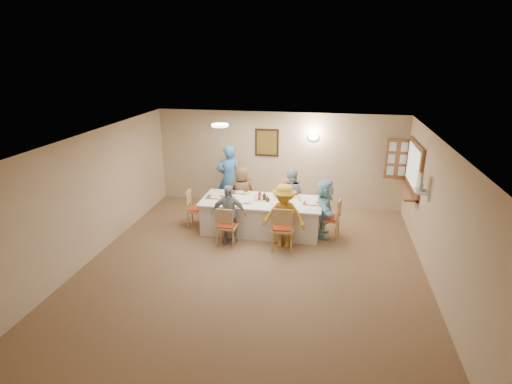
% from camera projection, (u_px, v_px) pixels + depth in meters
% --- Properties ---
extents(ground, '(7.00, 7.00, 0.00)m').
position_uv_depth(ground, '(253.00, 267.00, 7.74)').
color(ground, '#836045').
extents(room_walls, '(7.00, 7.00, 7.00)m').
position_uv_depth(room_walls, '(253.00, 194.00, 7.24)').
color(room_walls, tan).
rests_on(room_walls, ground).
extents(wall_picture, '(0.62, 0.05, 0.72)m').
position_uv_depth(wall_picture, '(267.00, 143.00, 10.44)').
color(wall_picture, black).
rests_on(wall_picture, room_walls).
extents(wall_sconce, '(0.26, 0.09, 0.18)m').
position_uv_depth(wall_sconce, '(313.00, 137.00, 10.14)').
color(wall_sconce, white).
rests_on(wall_sconce, room_walls).
extents(ceiling_light, '(0.36, 0.36, 0.05)m').
position_uv_depth(ceiling_light, '(220.00, 125.00, 8.48)').
color(ceiling_light, white).
rests_on(ceiling_light, room_walls).
extents(serving_hatch, '(0.06, 1.50, 1.15)m').
position_uv_depth(serving_hatch, '(414.00, 168.00, 8.90)').
color(serving_hatch, brown).
rests_on(serving_hatch, room_walls).
extents(hatch_sill, '(0.30, 1.50, 0.05)m').
position_uv_depth(hatch_sill, '(406.00, 190.00, 9.10)').
color(hatch_sill, brown).
rests_on(hatch_sill, room_walls).
extents(shutter_door, '(0.55, 0.04, 1.00)m').
position_uv_depth(shutter_door, '(397.00, 159.00, 9.65)').
color(shutter_door, brown).
rests_on(shutter_door, room_walls).
extents(fan_shelf, '(0.22, 0.36, 0.03)m').
position_uv_depth(fan_shelf, '(422.00, 192.00, 7.70)').
color(fan_shelf, white).
rests_on(fan_shelf, room_walls).
extents(desk_fan, '(0.30, 0.30, 0.28)m').
position_uv_depth(desk_fan, '(421.00, 184.00, 7.66)').
color(desk_fan, '#A5A5A8').
rests_on(desk_fan, fan_shelf).
extents(dining_table, '(2.73, 1.15, 0.76)m').
position_uv_depth(dining_table, '(261.00, 216.00, 9.18)').
color(dining_table, white).
rests_on(dining_table, ground).
extents(chair_back_left, '(0.55, 0.55, 0.96)m').
position_uv_depth(chair_back_left, '(243.00, 198.00, 10.00)').
color(chair_back_left, tan).
rests_on(chair_back_left, ground).
extents(chair_back_right, '(0.50, 0.50, 0.97)m').
position_uv_depth(chair_back_right, '(291.00, 201.00, 9.79)').
color(chair_back_right, tan).
rests_on(chair_back_right, ground).
extents(chair_front_left, '(0.45, 0.45, 0.90)m').
position_uv_depth(chair_front_left, '(227.00, 225.00, 8.53)').
color(chair_front_left, tan).
rests_on(chair_front_left, ground).
extents(chair_front_right, '(0.48, 0.48, 1.00)m').
position_uv_depth(chair_front_right, '(283.00, 227.00, 8.30)').
color(chair_front_right, tan).
rests_on(chair_front_right, ground).
extents(chair_left_end, '(0.46, 0.46, 0.89)m').
position_uv_depth(chair_left_end, '(197.00, 209.00, 9.43)').
color(chair_left_end, tan).
rests_on(chair_left_end, ground).
extents(chair_right_end, '(0.51, 0.51, 0.93)m').
position_uv_depth(chair_right_end, '(330.00, 217.00, 8.89)').
color(chair_right_end, tan).
rests_on(chair_right_end, ground).
extents(diner_back_left, '(0.81, 0.67, 1.33)m').
position_uv_depth(diner_back_left, '(242.00, 193.00, 9.82)').
color(diner_back_left, brown).
rests_on(diner_back_left, ground).
extents(diner_back_right, '(0.66, 0.51, 1.35)m').
position_uv_depth(diner_back_right, '(291.00, 196.00, 9.61)').
color(diner_back_right, '#9FA6B5').
rests_on(diner_back_right, ground).
extents(diner_front_left, '(0.85, 0.52, 1.31)m').
position_uv_depth(diner_front_left, '(228.00, 214.00, 8.57)').
color(diner_front_left, '#9A9CA3').
rests_on(diner_front_left, ground).
extents(diner_front_right, '(1.02, 0.71, 1.41)m').
position_uv_depth(diner_front_right, '(284.00, 216.00, 8.34)').
color(diner_front_right, gold).
rests_on(diner_front_right, ground).
extents(diner_right_end, '(1.27, 0.48, 1.34)m').
position_uv_depth(diner_right_end, '(324.00, 208.00, 8.84)').
color(diner_right_end, '#8FCADE').
rests_on(diner_right_end, ground).
extents(caregiver, '(0.94, 0.88, 1.73)m').
position_uv_depth(caregiver, '(229.00, 178.00, 10.27)').
color(caregiver, teal).
rests_on(caregiver, ground).
extents(placemat_fl, '(0.34, 0.25, 0.01)m').
position_uv_depth(placemat_fl, '(231.00, 205.00, 8.77)').
color(placemat_fl, '#472B19').
rests_on(placemat_fl, dining_table).
extents(plate_fl, '(0.26, 0.26, 0.02)m').
position_uv_depth(plate_fl, '(231.00, 205.00, 8.77)').
color(plate_fl, white).
rests_on(plate_fl, dining_table).
extents(napkin_fl, '(0.14, 0.14, 0.01)m').
position_uv_depth(napkin_fl, '(239.00, 206.00, 8.69)').
color(napkin_fl, yellow).
rests_on(napkin_fl, dining_table).
extents(placemat_fr, '(0.35, 0.26, 0.01)m').
position_uv_depth(placemat_fr, '(285.00, 209.00, 8.56)').
color(placemat_fr, '#472B19').
rests_on(placemat_fr, dining_table).
extents(plate_fr, '(0.22, 0.22, 0.01)m').
position_uv_depth(plate_fr, '(285.00, 208.00, 8.56)').
color(plate_fr, white).
rests_on(plate_fr, dining_table).
extents(napkin_fr, '(0.13, 0.13, 0.01)m').
position_uv_depth(napkin_fr, '(294.00, 210.00, 8.48)').
color(napkin_fr, yellow).
rests_on(napkin_fr, dining_table).
extents(placemat_bl, '(0.36, 0.27, 0.01)m').
position_uv_depth(placemat_bl, '(240.00, 193.00, 9.55)').
color(placemat_bl, '#472B19').
rests_on(placemat_bl, dining_table).
extents(plate_bl, '(0.22, 0.22, 0.01)m').
position_uv_depth(plate_bl, '(240.00, 192.00, 9.55)').
color(plate_bl, white).
rests_on(plate_bl, dining_table).
extents(napkin_bl, '(0.14, 0.14, 0.01)m').
position_uv_depth(napkin_bl, '(247.00, 193.00, 9.47)').
color(napkin_bl, yellow).
rests_on(napkin_bl, dining_table).
extents(placemat_br, '(0.34, 0.26, 0.01)m').
position_uv_depth(placemat_br, '(290.00, 196.00, 9.34)').
color(placemat_br, '#472B19').
rests_on(placemat_br, dining_table).
extents(plate_br, '(0.23, 0.23, 0.01)m').
position_uv_depth(plate_br, '(290.00, 195.00, 9.34)').
color(plate_br, white).
rests_on(plate_br, dining_table).
extents(napkin_br, '(0.14, 0.14, 0.01)m').
position_uv_depth(napkin_br, '(297.00, 197.00, 9.26)').
color(napkin_br, yellow).
rests_on(napkin_br, dining_table).
extents(placemat_le, '(0.38, 0.28, 0.01)m').
position_uv_depth(placemat_le, '(215.00, 197.00, 9.25)').
color(placemat_le, '#472B19').
rests_on(placemat_le, dining_table).
extents(plate_le, '(0.23, 0.23, 0.01)m').
position_uv_depth(plate_le, '(215.00, 197.00, 9.25)').
color(plate_le, white).
rests_on(plate_le, dining_table).
extents(napkin_le, '(0.14, 0.14, 0.01)m').
position_uv_depth(napkin_le, '(222.00, 198.00, 9.17)').
color(napkin_le, yellow).
rests_on(napkin_le, dining_table).
extents(placemat_re, '(0.34, 0.25, 0.01)m').
position_uv_depth(placemat_re, '(311.00, 204.00, 8.86)').
color(placemat_re, '#472B19').
rests_on(placemat_re, dining_table).
extents(plate_re, '(0.23, 0.23, 0.01)m').
position_uv_depth(plate_re, '(311.00, 203.00, 8.86)').
color(plate_re, white).
rests_on(plate_re, dining_table).
extents(napkin_re, '(0.14, 0.14, 0.01)m').
position_uv_depth(napkin_re, '(319.00, 205.00, 8.78)').
color(napkin_re, yellow).
rests_on(napkin_re, dining_table).
extents(teacup_a, '(0.13, 0.13, 0.10)m').
position_uv_depth(teacup_a, '(225.00, 201.00, 8.88)').
color(teacup_a, white).
rests_on(teacup_a, dining_table).
extents(teacup_b, '(0.17, 0.17, 0.09)m').
position_uv_depth(teacup_b, '(282.00, 192.00, 9.44)').
color(teacup_b, white).
rests_on(teacup_b, dining_table).
extents(bowl_a, '(0.34, 0.34, 0.05)m').
position_uv_depth(bowl_a, '(247.00, 202.00, 8.90)').
color(bowl_a, white).
rests_on(bowl_a, dining_table).
extents(bowl_b, '(0.25, 0.25, 0.07)m').
position_uv_depth(bowl_b, '(278.00, 197.00, 9.19)').
color(bowl_b, white).
rests_on(bowl_b, dining_table).
extents(condiment_ketchup, '(0.16, 0.16, 0.25)m').
position_uv_depth(condiment_ketchup, '(260.00, 195.00, 9.03)').
color(condiment_ketchup, red).
rests_on(condiment_ketchup, dining_table).
extents(condiment_brown, '(0.10, 0.10, 0.18)m').
position_uv_depth(condiment_brown, '(264.00, 196.00, 9.08)').
color(condiment_brown, '#3A240F').
rests_on(condiment_brown, dining_table).
extents(condiment_malt, '(0.18, 0.18, 0.14)m').
position_uv_depth(condiment_malt, '(268.00, 199.00, 8.97)').
color(condiment_malt, '#3A240F').
rests_on(condiment_malt, dining_table).
extents(drinking_glass, '(0.06, 0.06, 0.09)m').
position_uv_depth(drinking_glass, '(255.00, 197.00, 9.11)').
color(drinking_glass, silver).
rests_on(drinking_glass, dining_table).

